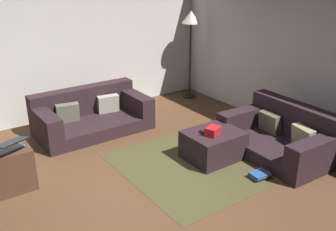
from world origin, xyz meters
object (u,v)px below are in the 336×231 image
(gift_box, at_px, (213,131))
(book_stack, at_px, (259,175))
(couch_left, at_px, (91,115))
(corner_lamp, at_px, (191,24))
(couch_right, at_px, (282,136))
(laptop, at_px, (8,146))
(ottoman, at_px, (213,145))
(side_table, at_px, (10,169))
(tv_remote, at_px, (204,132))

(gift_box, bearing_deg, book_stack, -74.05)
(couch_left, height_order, gift_box, couch_left)
(couch_left, relative_size, corner_lamp, 1.03)
(couch_right, height_order, laptop, couch_right)
(couch_left, height_order, couch_right, couch_right)
(corner_lamp, bearing_deg, ottoman, -120.95)
(gift_box, relative_size, side_table, 0.40)
(gift_box, distance_m, side_table, 2.64)
(ottoman, height_order, side_table, side_table)
(book_stack, bearing_deg, couch_right, 21.51)
(couch_right, xyz_separation_m, book_stack, (-0.80, -0.32, -0.22))
(couch_left, xyz_separation_m, side_table, (-1.55, -1.10, 0.01))
(tv_remote, xyz_separation_m, book_stack, (0.26, -0.82, -0.37))
(laptop, distance_m, book_stack, 3.13)
(book_stack, xyz_separation_m, corner_lamp, (1.26, 3.08, 1.46))
(couch_left, relative_size, gift_box, 8.47)
(side_table, height_order, book_stack, side_table)
(couch_left, height_order, ottoman, couch_left)
(laptop, bearing_deg, side_table, 111.80)
(tv_remote, bearing_deg, laptop, 141.17)
(couch_right, distance_m, book_stack, 0.89)
(couch_left, bearing_deg, corner_lamp, -171.40)
(tv_remote, xyz_separation_m, corner_lamp, (1.52, 2.26, 1.09))
(gift_box, xyz_separation_m, laptop, (-2.46, 0.84, 0.13))
(couch_left, distance_m, book_stack, 2.93)
(laptop, relative_size, corner_lamp, 0.27)
(gift_box, bearing_deg, laptop, 161.05)
(tv_remote, xyz_separation_m, side_table, (-2.42, 0.78, -0.15))
(gift_box, distance_m, tv_remote, 0.13)
(couch_left, relative_size, side_table, 3.40)
(tv_remote, bearing_deg, couch_right, -47.14)
(couch_right, distance_m, gift_box, 1.10)
(tv_remote, distance_m, side_table, 2.55)
(gift_box, relative_size, book_stack, 0.84)
(tv_remote, height_order, corner_lamp, corner_lamp)
(tv_remote, relative_size, side_table, 0.30)
(gift_box, bearing_deg, side_table, 160.18)
(couch_left, bearing_deg, tv_remote, 114.41)
(side_table, height_order, corner_lamp, corner_lamp)
(couch_left, distance_m, ottoman, 2.18)
(ottoman, xyz_separation_m, corner_lamp, (1.39, 2.31, 1.30))
(ottoman, xyz_separation_m, gift_box, (-0.08, -0.06, 0.26))
(couch_left, distance_m, gift_box, 2.21)
(couch_right, bearing_deg, side_table, 72.16)
(couch_left, relative_size, ottoman, 2.34)
(ottoman, distance_m, corner_lamp, 2.99)
(gift_box, height_order, tv_remote, gift_box)
(couch_left, xyz_separation_m, couch_right, (1.93, -2.38, 0.01))
(book_stack, bearing_deg, tv_remote, 107.55)
(ottoman, relative_size, corner_lamp, 0.44)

